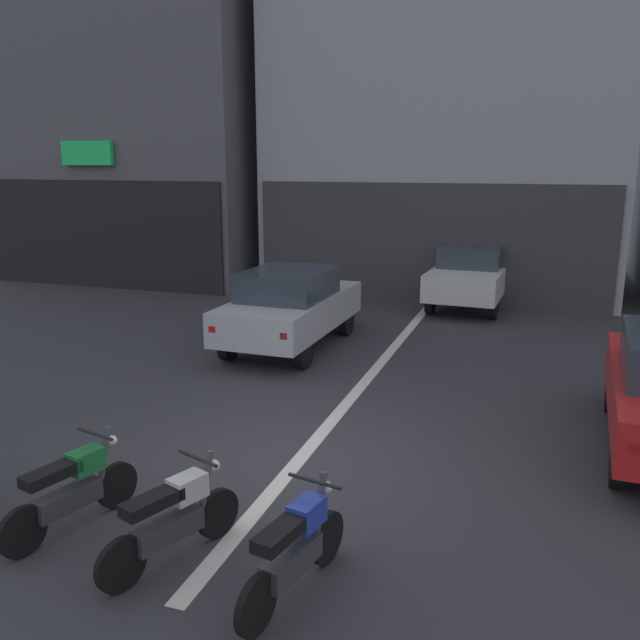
% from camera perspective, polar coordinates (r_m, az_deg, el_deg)
% --- Properties ---
extents(ground_plane, '(120.00, 120.00, 0.00)m').
position_cam_1_polar(ground_plane, '(8.70, -2.01, -12.16)').
color(ground_plane, '#333338').
extents(lane_centre_line, '(0.20, 18.00, 0.01)m').
position_cam_1_polar(lane_centre_line, '(14.12, 6.64, -2.01)').
color(lane_centre_line, silver).
rests_on(lane_centre_line, ground).
extents(car_silver_crossing_near, '(1.85, 4.14, 1.64)m').
position_cam_1_polar(car_silver_crossing_near, '(13.57, -2.56, 1.26)').
color(car_silver_crossing_near, black).
rests_on(car_silver_crossing_near, ground).
extents(car_white_down_street, '(1.96, 4.18, 1.64)m').
position_cam_1_polar(car_white_down_street, '(17.94, 12.89, 3.96)').
color(car_white_down_street, black).
rests_on(car_white_down_street, ground).
extents(motorcycle_green_row_leftmost, '(0.61, 1.63, 0.98)m').
position_cam_1_polar(motorcycle_green_row_leftmost, '(7.55, -20.51, -13.45)').
color(motorcycle_green_row_leftmost, black).
rests_on(motorcycle_green_row_leftmost, ground).
extents(motorcycle_white_row_left_mid, '(0.71, 1.59, 0.98)m').
position_cam_1_polar(motorcycle_white_row_left_mid, '(6.74, -12.52, -16.27)').
color(motorcycle_white_row_left_mid, black).
rests_on(motorcycle_white_row_left_mid, ground).
extents(motorcycle_blue_row_centre, '(0.56, 1.65, 0.98)m').
position_cam_1_polar(motorcycle_blue_row_centre, '(6.17, -2.12, -18.99)').
color(motorcycle_blue_row_centre, black).
rests_on(motorcycle_blue_row_centre, ground).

